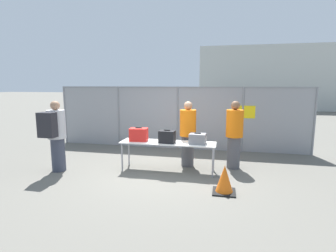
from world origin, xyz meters
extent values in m
plane|color=#605E56|center=(0.00, 0.00, 0.00)|extent=(120.00, 120.00, 0.00)
cylinder|color=gray|center=(-4.22, 2.55, 1.05)|extent=(0.07, 0.07, 2.09)
cylinder|color=gray|center=(-2.11, 2.55, 1.05)|extent=(0.07, 0.07, 2.09)
cylinder|color=gray|center=(0.00, 2.55, 1.05)|extent=(0.07, 0.07, 2.09)
cylinder|color=gray|center=(2.11, 2.55, 1.05)|extent=(0.07, 0.07, 2.09)
cylinder|color=gray|center=(4.22, 2.55, 1.05)|extent=(0.07, 0.07, 2.09)
cube|color=gray|center=(0.00, 2.55, 1.05)|extent=(8.44, 0.01, 2.09)
cube|color=gray|center=(0.00, 2.55, 2.06)|extent=(8.44, 0.04, 0.04)
cube|color=yellow|center=(2.19, 2.54, 1.30)|extent=(0.60, 0.01, 0.40)
cube|color=silver|center=(0.18, 0.16, 0.73)|extent=(2.37, 0.61, 0.02)
cylinder|color=#99999E|center=(-0.95, -0.08, 0.36)|extent=(0.04, 0.04, 0.71)
cylinder|color=#99999E|center=(1.31, -0.08, 0.36)|extent=(0.04, 0.04, 0.71)
cylinder|color=#99999E|center=(-0.95, 0.41, 0.36)|extent=(0.04, 0.04, 0.71)
cylinder|color=#99999E|center=(1.31, 0.41, 0.36)|extent=(0.04, 0.04, 0.71)
cube|color=red|center=(-0.58, 0.16, 0.90)|extent=(0.47, 0.33, 0.33)
cube|color=black|center=(-0.58, 0.16, 1.08)|extent=(0.16, 0.04, 0.02)
cube|color=black|center=(0.18, 0.08, 0.89)|extent=(0.40, 0.28, 0.30)
cube|color=black|center=(0.18, 0.08, 1.05)|extent=(0.15, 0.03, 0.02)
cube|color=slate|center=(0.92, 0.14, 0.86)|extent=(0.41, 0.33, 0.25)
cube|color=black|center=(0.92, 0.14, 1.00)|extent=(0.16, 0.03, 0.02)
cylinder|color=#383D4C|center=(-2.52, -0.41, 0.42)|extent=(0.33, 0.33, 0.84)
cylinder|color=#B2B2B7|center=(-2.52, -0.41, 1.19)|extent=(0.44, 0.44, 0.70)
sphere|color=#A57A5B|center=(-2.52, -0.41, 1.65)|extent=(0.23, 0.23, 0.23)
cube|color=#232328|center=(-2.52, -0.75, 1.22)|extent=(0.39, 0.24, 0.59)
cylinder|color=#4C4C51|center=(0.61, 0.68, 0.41)|extent=(0.33, 0.33, 0.82)
cylinder|color=orange|center=(0.61, 0.68, 1.16)|extent=(0.43, 0.43, 0.68)
sphere|color=#A57A5B|center=(0.61, 0.68, 1.62)|extent=(0.22, 0.22, 0.22)
cylinder|color=#4C4C51|center=(1.80, 0.74, 0.42)|extent=(0.33, 0.33, 0.83)
cylinder|color=orange|center=(1.80, 0.74, 1.18)|extent=(0.43, 0.43, 0.69)
sphere|color=brown|center=(1.80, 0.74, 1.64)|extent=(0.23, 0.23, 0.23)
cube|color=#B2B2B7|center=(2.18, 4.36, 0.40)|extent=(3.27, 1.50, 0.49)
sphere|color=black|center=(1.61, 3.55, 0.29)|extent=(0.58, 0.58, 0.58)
sphere|color=black|center=(1.61, 5.17, 0.29)|extent=(0.58, 0.58, 0.58)
cylinder|color=#59595B|center=(-0.03, 4.36, 0.21)|extent=(1.14, 0.06, 0.06)
cube|color=#B2B7B2|center=(6.48, 23.07, 2.69)|extent=(14.25, 12.03, 5.39)
cube|color=black|center=(1.58, -0.93, 0.01)|extent=(0.46, 0.46, 0.03)
cone|color=orange|center=(1.58, -0.93, 0.29)|extent=(0.37, 0.37, 0.57)
camera|label=1|loc=(1.52, -6.07, 2.16)|focal=28.00mm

